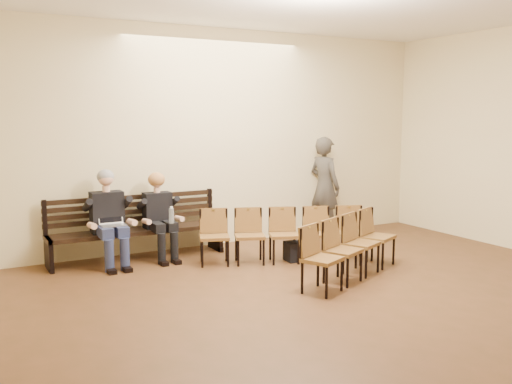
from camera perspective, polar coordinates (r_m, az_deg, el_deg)
ground at (r=5.59m, az=18.66°, el=-15.08°), size 10.00×10.00×0.00m
room_walls at (r=5.74m, az=13.91°, el=11.59°), size 8.02×10.01×3.51m
bench at (r=8.67m, az=-11.73°, el=-5.11°), size 2.60×0.90×0.45m
seated_man at (r=8.35m, az=-14.50°, el=-2.56°), size 0.56×0.77×1.34m
seated_woman at (r=8.57m, az=-9.60°, el=-2.76°), size 0.50×0.69×1.17m
laptop at (r=8.22m, az=-14.07°, el=-3.39°), size 0.38×0.31×0.25m
water_bottle at (r=8.32m, az=-8.43°, el=-3.11°), size 0.09×0.09×0.25m
bag at (r=8.44m, az=4.26°, el=-5.89°), size 0.41×0.30×0.28m
passerby at (r=10.05m, az=6.89°, el=1.28°), size 0.62×0.82×2.01m
chair_row_front at (r=8.28m, az=2.85°, el=-4.33°), size 2.43×1.29×0.79m
chair_row_back at (r=7.59m, az=9.61°, el=-5.49°), size 1.98×1.23×0.81m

